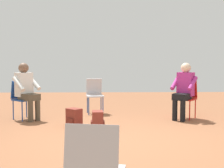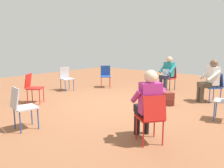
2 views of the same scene
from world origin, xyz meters
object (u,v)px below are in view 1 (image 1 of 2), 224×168
Objects in this scene: person_in_white at (26,88)px; chair_northeast at (22,97)px; person_in_magenta at (184,88)px; backpack_near_laptop_user at (98,122)px; chair_southeast at (187,96)px; backpack_by_empty_chair at (74,119)px; chair_east at (95,93)px.

chair_northeast is at bearing -90.00° from person_in_white.
person_in_magenta reaches higher than backpack_near_laptop_user.
backpack_by_empty_chair is at bearing 56.14° from chair_southeast.
person_in_white is 1.43m from backpack_by_empty_chair.
person_in_magenta reaches higher than backpack_by_empty_chair.
backpack_by_empty_chair is at bearing 54.50° from backpack_near_laptop_user.
person_in_magenta is (-0.01, -3.43, 0.00)m from person_in_white.
chair_northeast reaches higher than backpack_by_empty_chair.
chair_southeast is at bearing 153.18° from chair_east.
person_in_magenta reaches higher than chair_east.
chair_northeast is at bearing 55.09° from backpack_by_empty_chair.
backpack_near_laptop_user is (-1.07, -1.56, -0.54)m from person_in_white.
chair_southeast is at bearing -70.48° from backpack_by_empty_chair.
chair_southeast is 2.36× the size of backpack_near_laptop_user.
chair_southeast is (0.01, -3.65, 0.00)m from chair_northeast.
backpack_near_laptop_user is 1.00× the size of backpack_by_empty_chair.
chair_southeast is at bearing -58.80° from backpack_near_laptop_user.
chair_southeast is at bearing 133.94° from person_in_white.
backpack_by_empty_chair is at bearing 97.89° from person_in_white.
backpack_by_empty_chair is (-0.74, -1.09, -0.54)m from person_in_white.
chair_east is at bearing -12.89° from backpack_by_empty_chair.
chair_southeast is 2.36× the size of backpack_by_empty_chair.
chair_southeast is 2.61m from backpack_by_empty_chair.
chair_northeast is 2.08m from backpack_near_laptop_user.
chair_southeast is 2.33m from backpack_near_laptop_user.
backpack_near_laptop_user is (-1.89, -0.11, -0.34)m from chair_east.
chair_northeast and chair_east have the same top height.
chair_northeast is 1.52m from backpack_by_empty_chair.
chair_northeast is 3.65m from chair_southeast.
backpack_by_empty_chair is (0.33, 0.46, 0.00)m from backpack_near_laptop_user.
chair_northeast is 1.00× the size of chair_east.
person_in_magenta is at bearing -72.65° from backpack_by_empty_chair.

